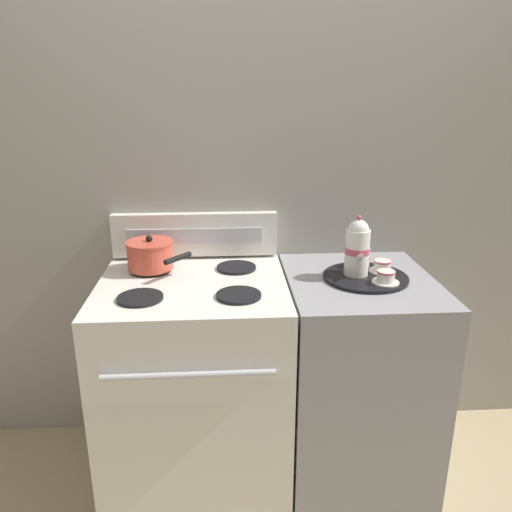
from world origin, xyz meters
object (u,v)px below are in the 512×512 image
stove (196,382)px  teacup_right (382,266)px  saucepan (151,255)px  teapot (357,247)px  creamer_jug (362,257)px  serving_tray (365,277)px  teacup_left (386,277)px

stove → teacup_right: (0.77, 0.04, 0.49)m
teacup_right → saucepan: bearing=173.2°
saucepan → teapot: 0.85m
stove → saucepan: size_ratio=3.33×
creamer_jug → saucepan: bearing=177.0°
stove → teacup_right: 0.91m
serving_tray → teacup_right: (0.08, 0.03, 0.03)m
creamer_jug → teapot: bearing=-119.0°
saucepan → teacup_left: size_ratio=2.59×
serving_tray → creamer_jug: 0.11m
teacup_left → teapot: bearing=132.3°
serving_tray → teacup_left: 0.11m
teapot → serving_tray: bearing=-14.1°
saucepan → teacup_left: (0.92, -0.23, -0.03)m
serving_tray → teacup_left: teacup_left is taller
teapot → creamer_jug: (0.05, 0.09, -0.07)m
serving_tray → teapot: bearing=165.9°
teacup_left → stove: bearing=173.5°
stove → serving_tray: 0.83m
stove → teapot: bearing=1.3°
stove → serving_tray: bearing=0.4°
saucepan → serving_tray: bearing=-9.4°
teacup_left → creamer_jug: size_ratio=1.25×
saucepan → teapot: bearing=-9.2°
serving_tray → teacup_right: teacup_right is taller
stove → creamer_jug: bearing=8.3°
stove → creamer_jug: size_ratio=10.81×
creamer_jug → serving_tray: bearing=-97.1°
teacup_left → teacup_right: size_ratio=1.00×
stove → serving_tray: size_ratio=2.69×
teacup_right → serving_tray: bearing=-157.7°
saucepan → creamer_jug: size_ratio=3.24×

